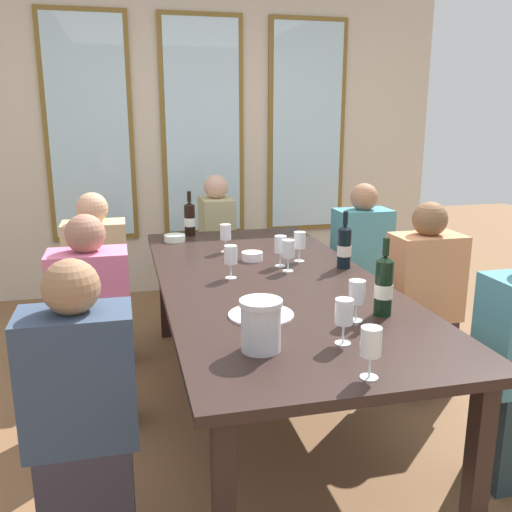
{
  "coord_description": "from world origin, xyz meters",
  "views": [
    {
      "loc": [
        -0.72,
        -2.67,
        1.57
      ],
      "look_at": [
        0.0,
        0.29,
        0.79
      ],
      "focal_mm": 39.11,
      "sensor_mm": 36.0,
      "label": 1
    }
  ],
  "objects_px": {
    "wine_bottle_1": "(190,219)",
    "wine_bottle_2": "(344,246)",
    "white_plate_0": "(261,315)",
    "wine_glass_3": "(300,241)",
    "wine_glass_2": "(357,294)",
    "wine_glass_5": "(280,246)",
    "seated_person_4": "(93,330)",
    "dining_table": "(269,290)",
    "seated_person_2": "(98,285)",
    "wine_glass_0": "(344,313)",
    "tasting_bowl_0": "(175,238)",
    "wine_glass_4": "(226,233)",
    "seated_person_6": "(217,248)",
    "wine_glass_7": "(231,256)",
    "wine_bottle_0": "(384,285)",
    "wine_glass_1": "(371,344)",
    "seated_person_3": "(361,266)",
    "metal_pitcher": "(261,325)",
    "tasting_bowl_1": "(252,256)",
    "seated_person_5": "(423,305)",
    "wine_glass_6": "(288,250)"
  },
  "relations": [
    {
      "from": "wine_bottle_1",
      "to": "wine_bottle_2",
      "type": "relative_size",
      "value": 0.98
    },
    {
      "from": "seated_person_4",
      "to": "tasting_bowl_1",
      "type": "bearing_deg",
      "value": 21.42
    },
    {
      "from": "dining_table",
      "to": "wine_glass_3",
      "type": "xyz_separation_m",
      "value": [
        0.26,
        0.3,
        0.18
      ]
    },
    {
      "from": "tasting_bowl_0",
      "to": "metal_pitcher",
      "type": "bearing_deg",
      "value": -86.05
    },
    {
      "from": "white_plate_0",
      "to": "seated_person_3",
      "type": "distance_m",
      "value": 1.75
    },
    {
      "from": "wine_glass_5",
      "to": "tasting_bowl_1",
      "type": "bearing_deg",
      "value": 126.85
    },
    {
      "from": "wine_glass_2",
      "to": "dining_table",
      "type": "bearing_deg",
      "value": 105.84
    },
    {
      "from": "wine_bottle_1",
      "to": "wine_glass_2",
      "type": "relative_size",
      "value": 1.79
    },
    {
      "from": "dining_table",
      "to": "seated_person_4",
      "type": "bearing_deg",
      "value": 177.82
    },
    {
      "from": "seated_person_2",
      "to": "wine_bottle_1",
      "type": "bearing_deg",
      "value": 29.57
    },
    {
      "from": "seated_person_3",
      "to": "seated_person_5",
      "type": "relative_size",
      "value": 1.0
    },
    {
      "from": "wine_glass_1",
      "to": "wine_glass_3",
      "type": "distance_m",
      "value": 1.47
    },
    {
      "from": "tasting_bowl_1",
      "to": "wine_glass_3",
      "type": "distance_m",
      "value": 0.29
    },
    {
      "from": "tasting_bowl_0",
      "to": "wine_glass_7",
      "type": "bearing_deg",
      "value": -78.12
    },
    {
      "from": "wine_bottle_2",
      "to": "tasting_bowl_1",
      "type": "relative_size",
      "value": 2.56
    },
    {
      "from": "tasting_bowl_0",
      "to": "wine_glass_6",
      "type": "bearing_deg",
      "value": -59.35
    },
    {
      "from": "seated_person_2",
      "to": "seated_person_5",
      "type": "bearing_deg",
      "value": -24.41
    },
    {
      "from": "wine_bottle_1",
      "to": "wine_glass_0",
      "type": "distance_m",
      "value": 2.06
    },
    {
      "from": "wine_bottle_2",
      "to": "wine_glass_7",
      "type": "distance_m",
      "value": 0.65
    },
    {
      "from": "wine_glass_5",
      "to": "seated_person_4",
      "type": "bearing_deg",
      "value": -169.5
    },
    {
      "from": "wine_bottle_0",
      "to": "seated_person_6",
      "type": "height_order",
      "value": "seated_person_6"
    },
    {
      "from": "white_plate_0",
      "to": "wine_glass_6",
      "type": "height_order",
      "value": "wine_glass_6"
    },
    {
      "from": "tasting_bowl_0",
      "to": "wine_glass_4",
      "type": "bearing_deg",
      "value": -53.76
    },
    {
      "from": "wine_glass_2",
      "to": "seated_person_2",
      "type": "distance_m",
      "value": 1.86
    },
    {
      "from": "wine_bottle_1",
      "to": "seated_person_6",
      "type": "bearing_deg",
      "value": 59.56
    },
    {
      "from": "dining_table",
      "to": "seated_person_2",
      "type": "bearing_deg",
      "value": 138.05
    },
    {
      "from": "dining_table",
      "to": "tasting_bowl_0",
      "type": "relative_size",
      "value": 17.89
    },
    {
      "from": "wine_glass_0",
      "to": "seated_person_4",
      "type": "xyz_separation_m",
      "value": [
        -0.95,
        0.91,
        -0.34
      ]
    },
    {
      "from": "seated_person_5",
      "to": "white_plate_0",
      "type": "bearing_deg",
      "value": -154.38
    },
    {
      "from": "wine_glass_2",
      "to": "seated_person_4",
      "type": "xyz_separation_m",
      "value": [
        -1.09,
        0.7,
        -0.33
      ]
    },
    {
      "from": "dining_table",
      "to": "seated_person_6",
      "type": "distance_m",
      "value": 1.62
    },
    {
      "from": "white_plate_0",
      "to": "wine_glass_3",
      "type": "height_order",
      "value": "wine_glass_3"
    },
    {
      "from": "wine_glass_7",
      "to": "seated_person_4",
      "type": "height_order",
      "value": "seated_person_4"
    },
    {
      "from": "dining_table",
      "to": "wine_glass_0",
      "type": "height_order",
      "value": "wine_glass_0"
    },
    {
      "from": "seated_person_2",
      "to": "wine_glass_2",
      "type": "bearing_deg",
      "value": -53.64
    },
    {
      "from": "seated_person_3",
      "to": "metal_pitcher",
      "type": "bearing_deg",
      "value": -124.17
    },
    {
      "from": "wine_glass_3",
      "to": "wine_glass_4",
      "type": "xyz_separation_m",
      "value": [
        -0.37,
        0.32,
        0.0
      ]
    },
    {
      "from": "dining_table",
      "to": "wine_bottle_1",
      "type": "distance_m",
      "value": 1.21
    },
    {
      "from": "wine_glass_7",
      "to": "seated_person_2",
      "type": "xyz_separation_m",
      "value": [
        -0.71,
        0.75,
        -0.34
      ]
    },
    {
      "from": "wine_glass_5",
      "to": "wine_glass_7",
      "type": "xyz_separation_m",
      "value": [
        -0.31,
        -0.17,
        0.0
      ]
    },
    {
      "from": "tasting_bowl_1",
      "to": "seated_person_6",
      "type": "height_order",
      "value": "seated_person_6"
    },
    {
      "from": "wine_glass_0",
      "to": "seated_person_2",
      "type": "distance_m",
      "value": 1.96
    },
    {
      "from": "wine_glass_2",
      "to": "wine_glass_5",
      "type": "bearing_deg",
      "value": 94.25
    },
    {
      "from": "dining_table",
      "to": "wine_bottle_1",
      "type": "xyz_separation_m",
      "value": [
        -0.27,
        1.16,
        0.18
      ]
    },
    {
      "from": "dining_table",
      "to": "wine_bottle_2",
      "type": "distance_m",
      "value": 0.5
    },
    {
      "from": "dining_table",
      "to": "wine_bottle_0",
      "type": "relative_size",
      "value": 7.56
    },
    {
      "from": "seated_person_3",
      "to": "tasting_bowl_0",
      "type": "bearing_deg",
      "value": 173.11
    },
    {
      "from": "white_plate_0",
      "to": "seated_person_6",
      "type": "distance_m",
      "value": 2.15
    },
    {
      "from": "white_plate_0",
      "to": "wine_glass_0",
      "type": "height_order",
      "value": "wine_glass_0"
    },
    {
      "from": "wine_glass_0",
      "to": "seated_person_5",
      "type": "distance_m",
      "value": 1.26
    }
  ]
}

